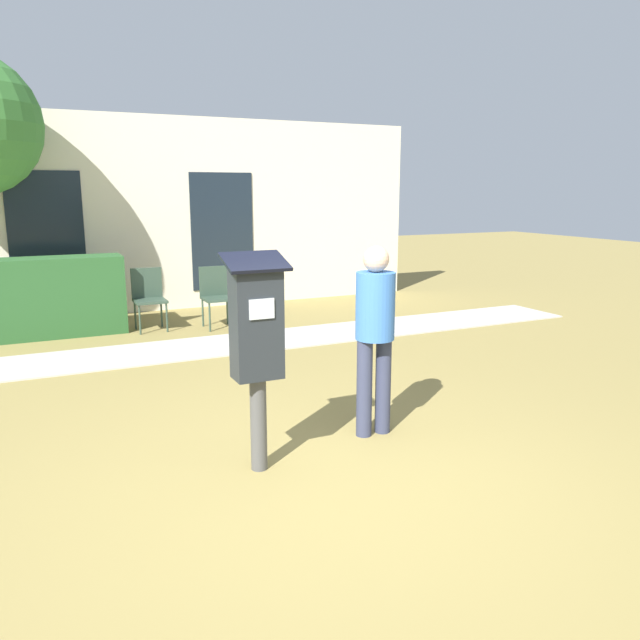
{
  "coord_description": "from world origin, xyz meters",
  "views": [
    {
      "loc": [
        -1.75,
        -3.61,
        2.02
      ],
      "look_at": [
        0.23,
        0.55,
        1.05
      ],
      "focal_mm": 35.0,
      "sensor_mm": 36.0,
      "label": 1
    }
  ],
  "objects_px": {
    "person_standing": "(375,326)",
    "outdoor_chair_left": "(78,296)",
    "parking_meter": "(257,334)",
    "outdoor_chair_middle": "(149,294)",
    "outdoor_chair_right": "(216,292)"
  },
  "relations": [
    {
      "from": "parking_meter",
      "to": "outdoor_chair_right",
      "type": "relative_size",
      "value": 1.77
    },
    {
      "from": "outdoor_chair_left",
      "to": "outdoor_chair_middle",
      "type": "bearing_deg",
      "value": -34.91
    },
    {
      "from": "parking_meter",
      "to": "outdoor_chair_right",
      "type": "bearing_deg",
      "value": 77.21
    },
    {
      "from": "outdoor_chair_middle",
      "to": "outdoor_chair_right",
      "type": "xyz_separation_m",
      "value": [
        0.94,
        -0.24,
        0.0
      ]
    },
    {
      "from": "outdoor_chair_left",
      "to": "outdoor_chair_right",
      "type": "xyz_separation_m",
      "value": [
        1.89,
        -0.46,
        0.0
      ]
    },
    {
      "from": "person_standing",
      "to": "outdoor_chair_left",
      "type": "xyz_separation_m",
      "value": [
        -1.88,
        5.09,
        -0.4
      ]
    },
    {
      "from": "person_standing",
      "to": "outdoor_chair_left",
      "type": "relative_size",
      "value": 1.76
    },
    {
      "from": "person_standing",
      "to": "outdoor_chair_middle",
      "type": "bearing_deg",
      "value": 120.77
    },
    {
      "from": "outdoor_chair_middle",
      "to": "parking_meter",
      "type": "bearing_deg",
      "value": -76.14
    },
    {
      "from": "parking_meter",
      "to": "outdoor_chair_middle",
      "type": "distance_m",
      "value": 5.12
    },
    {
      "from": "person_standing",
      "to": "outdoor_chair_middle",
      "type": "distance_m",
      "value": 4.97
    },
    {
      "from": "person_standing",
      "to": "outdoor_chair_left",
      "type": "distance_m",
      "value": 5.44
    },
    {
      "from": "person_standing",
      "to": "outdoor_chair_left",
      "type": "bearing_deg",
      "value": 130.16
    },
    {
      "from": "parking_meter",
      "to": "person_standing",
      "type": "distance_m",
      "value": 1.12
    },
    {
      "from": "parking_meter",
      "to": "outdoor_chair_right",
      "type": "xyz_separation_m",
      "value": [
        1.1,
        4.85,
        -0.49
      ]
    }
  ]
}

